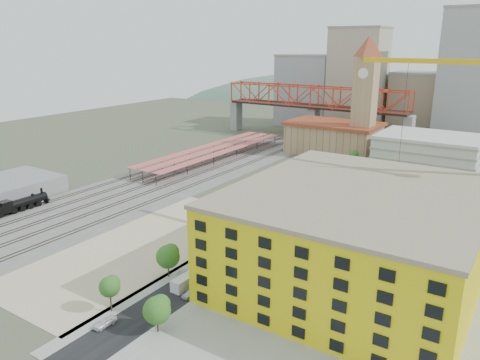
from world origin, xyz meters
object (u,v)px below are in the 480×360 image
Objects in this scene: clock_tower at (366,87)px; locomotive at (16,205)px; site_trailer_a at (190,279)px; car_0 at (105,323)px; construction_building at (357,235)px; site_trailer_b at (232,251)px; site_trailer_c at (254,238)px; site_trailer_d at (280,221)px.

clock_tower is 2.45× the size of locomotive.
site_trailer_a is 2.10× the size of car_0.
site_trailer_b is (-26.00, -5.21, -7.99)m from construction_building.
site_trailer_b is at bearing 8.36° from locomotive.
site_trailer_c is (0.00, 23.97, 0.00)m from site_trailer_a.
site_trailer_a is 18.81m from car_0.
site_trailer_d is (8.00, -83.22, -27.45)m from clock_tower.
construction_building is 27.54m from site_trailer_c.
site_trailer_d is at bearing 91.56° from car_0.
site_trailer_b is at bearing -85.65° from clock_tower.
locomotive is at bearing 163.98° from car_0.
construction_building is at bearing 57.79° from car_0.
construction_building is 12.28× the size of car_0.
clock_tower is 5.99× the size of site_trailer_c.
car_0 is at bearing -98.21° from site_trailer_c.
site_trailer_b is at bearing 89.53° from car_0.
locomotive is 2.33× the size of site_trailer_d.
site_trailer_b is at bearing -94.17° from site_trailer_c.
site_trailer_d is at bearing 147.17° from construction_building.
site_trailer_d is at bearing 85.83° from site_trailer_c.
site_trailer_a is 23.97m from site_trailer_c.
construction_building is at bearing -28.49° from site_trailer_d.
site_trailer_d reaches higher than site_trailer_c.
car_0 is (-3.00, -42.53, -0.48)m from site_trailer_c.
car_0 is at bearing -87.93° from clock_tower.
site_trailer_a is at bearing -142.28° from construction_building.
construction_building is 93.50m from locomotive.
car_0 is at bearing -96.40° from site_trailer_b.
locomotive reaches higher than car_0.
locomotive is at bearing -170.80° from construction_building.
site_trailer_a is (-26.00, -20.11, -8.22)m from construction_building.
clock_tower is at bearing 108.78° from construction_building.
locomotive is 73.21m from site_trailer_d.
site_trailer_b is 1.20× the size of site_trailer_c.
car_0 is at bearing -88.76° from site_trailer_d.
clock_tower reaches higher than site_trailer_b.
construction_building is at bearing 9.20° from locomotive.
clock_tower is 141.55m from car_0.
site_trailer_d is (0.00, 21.98, -0.17)m from site_trailer_b.
locomotive is at bearing -168.30° from site_trailer_c.
site_trailer_c is at bearing 90.62° from car_0.
site_trailer_c is 42.64m from car_0.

